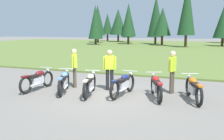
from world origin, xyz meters
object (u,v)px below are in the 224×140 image
motorcycle_maroon (37,80)px  rider_near_row_end (110,68)px  motorcycle_orange (194,88)px  motorcycle_sky_blue (64,82)px  motorcycle_cream (90,84)px  motorcycle_red (156,86)px  rider_in_hivis_vest (74,66)px  rider_checking_bike (172,69)px  motorcycle_navy (123,84)px

motorcycle_maroon → rider_near_row_end: size_ratio=1.26×
motorcycle_orange → rider_near_row_end: rider_near_row_end is taller
motorcycle_sky_blue → motorcycle_cream: same height
motorcycle_red → motorcycle_orange: size_ratio=0.98×
rider_in_hivis_vest → rider_near_row_end: size_ratio=1.00×
motorcycle_maroon → rider_in_hivis_vest: (1.16, 1.03, 0.51)m
motorcycle_red → rider_checking_bike: (0.42, 0.97, 0.51)m
motorcycle_cream → rider_checking_bike: 3.26m
motorcycle_maroon → motorcycle_cream: 2.38m
motorcycle_navy → rider_in_hivis_vest: bearing=166.6°
rider_in_hivis_vest → rider_checking_bike: size_ratio=1.00×
motorcycle_navy → rider_in_hivis_vest: (-2.42, 0.58, 0.51)m
motorcycle_maroon → rider_near_row_end: bearing=20.9°
motorcycle_orange → rider_checking_bike: size_ratio=1.21×
motorcycle_cream → rider_checking_bike: size_ratio=1.23×
motorcycle_sky_blue → rider_checking_bike: size_ratio=1.19×
motorcycle_cream → rider_checking_bike: bearing=26.7°
rider_near_row_end → motorcycle_sky_blue: bearing=-147.2°
motorcycle_cream → motorcycle_sky_blue: bearing=180.0°
motorcycle_navy → motorcycle_red: size_ratio=1.05×
rider_in_hivis_vest → rider_checking_bike: bearing=6.6°
motorcycle_sky_blue → rider_near_row_end: bearing=32.8°
motorcycle_orange → rider_checking_bike: bearing=137.1°
motorcycle_orange → rider_near_row_end: bearing=173.7°
motorcycle_cream → motorcycle_orange: same height
motorcycle_navy → motorcycle_red: (1.25, 0.08, 0.00)m
rider_near_row_end → motorcycle_orange: bearing=-6.3°
motorcycle_red → motorcycle_orange: (1.29, 0.16, 0.00)m
motorcycle_maroon → motorcycle_orange: (6.12, 0.70, 0.00)m
rider_checking_bike → rider_near_row_end: (-2.46, -0.44, 0.00)m
motorcycle_cream → motorcycle_orange: size_ratio=1.02×
motorcycle_sky_blue → motorcycle_navy: 2.39m
motorcycle_cream → motorcycle_red: bearing=10.9°
motorcycle_cream → motorcycle_navy: (1.21, 0.40, 0.00)m
motorcycle_sky_blue → rider_in_hivis_vest: 1.10m
motorcycle_sky_blue → rider_in_hivis_vest: size_ratio=1.19×
motorcycle_orange → rider_in_hivis_vest: size_ratio=1.21×
motorcycle_sky_blue → rider_checking_bike: rider_checking_bike is taller
motorcycle_navy → rider_near_row_end: rider_near_row_end is taller
motorcycle_navy → rider_near_row_end: 1.12m
motorcycle_cream → rider_near_row_end: bearing=67.7°
motorcycle_sky_blue → motorcycle_red: same height
rider_checking_bike → motorcycle_red: bearing=-113.2°
motorcycle_sky_blue → rider_checking_bike: bearing=19.8°
motorcycle_navy → motorcycle_orange: (2.54, 0.24, 0.00)m
rider_near_row_end → rider_checking_bike: bearing=10.2°
rider_near_row_end → motorcycle_navy: bearing=-37.4°
motorcycle_sky_blue → rider_near_row_end: rider_near_row_end is taller
motorcycle_orange → motorcycle_red: bearing=-172.9°
motorcycle_red → rider_near_row_end: (-2.04, 0.53, 0.51)m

